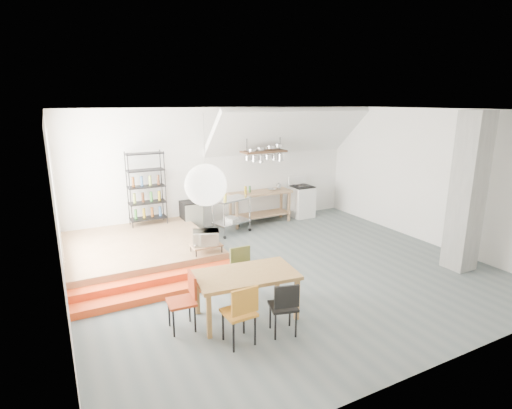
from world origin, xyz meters
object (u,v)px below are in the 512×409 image
dining_table (246,278)px  stove (302,201)px  rolling_cart (231,211)px  mini_fridge (191,217)px

dining_table → stove: bearing=53.9°
rolling_cart → mini_fridge: bearing=134.1°
stove → dining_table: size_ratio=0.71×
dining_table → mini_fridge: bearing=88.8°
stove → rolling_cart: size_ratio=1.11×
stove → dining_table: stove is taller
dining_table → mini_fridge: (0.57, 4.43, -0.24)m
dining_table → rolling_cart: size_ratio=1.57×
rolling_cart → mini_fridge: 1.07m
stove → rolling_cart: 2.52m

